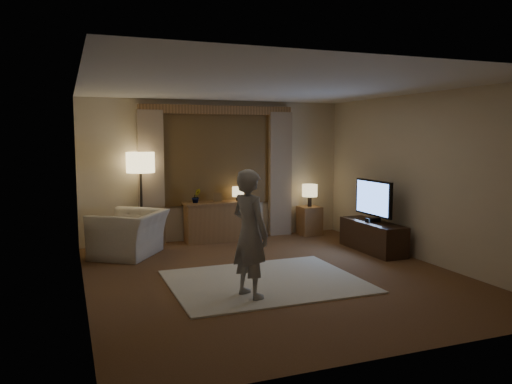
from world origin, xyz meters
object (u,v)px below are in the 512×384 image
side_table (309,221)px  tv_stand (373,236)px  sideboard (218,223)px  armchair (129,234)px  person (250,233)px

side_table → tv_stand: size_ratio=0.40×
sideboard → armchair: armchair is taller
tv_stand → side_table: bearing=101.9°
sideboard → tv_stand: size_ratio=0.86×
armchair → tv_stand: 4.05m
sideboard → person: 3.36m
armchair → tv_stand: bearing=107.5°
tv_stand → person: person is taller
sideboard → person: (-0.57, -3.28, 0.44)m
side_table → person: (-2.44, -3.23, 0.51)m
sideboard → side_table: 1.87m
tv_stand → person: size_ratio=0.91×
armchair → side_table: (3.54, 0.53, -0.08)m
tv_stand → person: 3.25m
person → side_table: bearing=-56.7°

